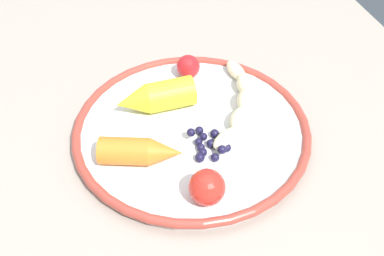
{
  "coord_description": "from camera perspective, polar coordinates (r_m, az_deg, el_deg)",
  "views": [
    {
      "loc": [
        -0.41,
        0.12,
        1.18
      ],
      "look_at": [
        0.01,
        -0.0,
        0.75
      ],
      "focal_mm": 44.15,
      "sensor_mm": 36.0,
      "label": 1
    }
  ],
  "objects": [
    {
      "name": "blueberry_pile",
      "position": [
        0.59,
        2.16,
        -1.89
      ],
      "size": [
        0.06,
        0.05,
        0.02
      ],
      "color": "#191638",
      "rests_on": "plate"
    },
    {
      "name": "tomato_mid",
      "position": [
        0.69,
        -0.46,
        7.43
      ],
      "size": [
        0.03,
        0.03,
        0.03
      ],
      "primitive_type": "sphere",
      "color": "red",
      "rests_on": "plate"
    },
    {
      "name": "dining_table",
      "position": [
        0.69,
        0.23,
        -7.18
      ],
      "size": [
        1.03,
        0.79,
        0.73
      ],
      "color": "#9C9387",
      "rests_on": "ground_plane"
    },
    {
      "name": "carrot_orange",
      "position": [
        0.57,
        -6.18,
        -2.86
      ],
      "size": [
        0.06,
        0.11,
        0.03
      ],
      "color": "orange",
      "rests_on": "plate"
    },
    {
      "name": "banana",
      "position": [
        0.64,
        6.04,
        3.23
      ],
      "size": [
        0.17,
        0.1,
        0.03
      ],
      "color": "#EFEABA",
      "rests_on": "plate"
    },
    {
      "name": "carrot_yellow",
      "position": [
        0.64,
        -4.47,
        3.71
      ],
      "size": [
        0.04,
        0.11,
        0.04
      ],
      "color": "yellow",
      "rests_on": "plate"
    },
    {
      "name": "plate",
      "position": [
        0.62,
        0.0,
        -0.19
      ],
      "size": [
        0.31,
        0.31,
        0.02
      ],
      "color": "silver",
      "rests_on": "dining_table"
    },
    {
      "name": "tomato_near",
      "position": [
        0.53,
        1.83,
        -7.16
      ],
      "size": [
        0.04,
        0.04,
        0.04
      ],
      "primitive_type": "sphere",
      "color": "red",
      "rests_on": "plate"
    }
  ]
}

